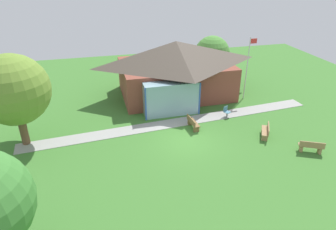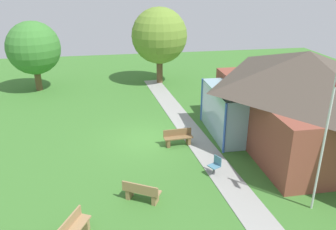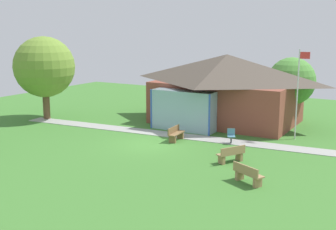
{
  "view_description": "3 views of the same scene",
  "coord_description": "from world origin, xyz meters",
  "px_view_note": "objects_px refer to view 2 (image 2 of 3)",
  "views": [
    {
      "loc": [
        -5.58,
        -16.61,
        10.82
      ],
      "look_at": [
        -0.93,
        1.5,
        1.29
      ],
      "focal_mm": 32.4,
      "sensor_mm": 36.0,
      "label": 1
    },
    {
      "loc": [
        16.57,
        -1.8,
        8.21
      ],
      "look_at": [
        -0.12,
        1.13,
        1.3
      ],
      "focal_mm": 36.6,
      "sensor_mm": 36.0,
      "label": 2
    },
    {
      "loc": [
        12.99,
        -20.3,
        6.54
      ],
      "look_at": [
        0.17,
        1.83,
        1.42
      ],
      "focal_mm": 46.14,
      "sensor_mm": 36.0,
      "label": 3
    }
  ],
  "objects_px": {
    "bench_lawn_far_right": "(73,230)",
    "tree_lawn_corner": "(34,48)",
    "bench_rear_near_path": "(178,138)",
    "patio_chair_lawn_spare": "(215,166)",
    "pavilion": "(300,96)",
    "flagpole": "(325,138)",
    "tree_west_hedge": "(159,36)",
    "bench_mid_right": "(142,192)"
  },
  "relations": [
    {
      "from": "flagpole",
      "to": "tree_west_hedge",
      "type": "distance_m",
      "value": 17.71
    },
    {
      "from": "bench_rear_near_path",
      "to": "tree_lawn_corner",
      "type": "height_order",
      "value": "tree_lawn_corner"
    },
    {
      "from": "patio_chair_lawn_spare",
      "to": "tree_west_hedge",
      "type": "relative_size",
      "value": 0.14
    },
    {
      "from": "bench_lawn_far_right",
      "to": "patio_chair_lawn_spare",
      "type": "height_order",
      "value": "patio_chair_lawn_spare"
    },
    {
      "from": "bench_lawn_far_right",
      "to": "patio_chair_lawn_spare",
      "type": "bearing_deg",
      "value": 144.66
    },
    {
      "from": "bench_mid_right",
      "to": "patio_chair_lawn_spare",
      "type": "relative_size",
      "value": 1.77
    },
    {
      "from": "bench_rear_near_path",
      "to": "tree_west_hedge",
      "type": "bearing_deg",
      "value": -97.77
    },
    {
      "from": "pavilion",
      "to": "flagpole",
      "type": "xyz_separation_m",
      "value": [
        5.62,
        -2.31,
        0.48
      ]
    },
    {
      "from": "patio_chair_lawn_spare",
      "to": "tree_lawn_corner",
      "type": "xyz_separation_m",
      "value": [
        -14.05,
        -9.75,
        2.83
      ]
    },
    {
      "from": "bench_lawn_far_right",
      "to": "bench_rear_near_path",
      "type": "xyz_separation_m",
      "value": [
        -6.21,
        4.81,
        0.0
      ]
    },
    {
      "from": "bench_lawn_far_right",
      "to": "tree_lawn_corner",
      "type": "bearing_deg",
      "value": -140.54
    },
    {
      "from": "patio_chair_lawn_spare",
      "to": "bench_lawn_far_right",
      "type": "bearing_deg",
      "value": 91.78
    },
    {
      "from": "bench_rear_near_path",
      "to": "tree_lawn_corner",
      "type": "relative_size",
      "value": 0.29
    },
    {
      "from": "bench_lawn_far_right",
      "to": "bench_mid_right",
      "type": "distance_m",
      "value": 3.0
    },
    {
      "from": "pavilion",
      "to": "bench_rear_near_path",
      "type": "distance_m",
      "value": 6.63
    },
    {
      "from": "flagpole",
      "to": "bench_rear_near_path",
      "type": "bearing_deg",
      "value": -146.89
    },
    {
      "from": "pavilion",
      "to": "tree_west_hedge",
      "type": "xyz_separation_m",
      "value": [
        -11.78,
        -5.51,
        1.33
      ]
    },
    {
      "from": "tree_lawn_corner",
      "to": "tree_west_hedge",
      "type": "xyz_separation_m",
      "value": [
        -0.37,
        9.47,
        0.58
      ]
    },
    {
      "from": "tree_lawn_corner",
      "to": "tree_west_hedge",
      "type": "bearing_deg",
      "value": 92.23
    },
    {
      "from": "bench_lawn_far_right",
      "to": "bench_mid_right",
      "type": "relative_size",
      "value": 1.01
    },
    {
      "from": "pavilion",
      "to": "bench_rear_near_path",
      "type": "xyz_separation_m",
      "value": [
        -0.45,
        -6.27,
        -2.1
      ]
    },
    {
      "from": "bench_lawn_far_right",
      "to": "tree_west_hedge",
      "type": "height_order",
      "value": "tree_west_hedge"
    },
    {
      "from": "pavilion",
      "to": "bench_rear_near_path",
      "type": "height_order",
      "value": "pavilion"
    },
    {
      "from": "bench_lawn_far_right",
      "to": "tree_west_hedge",
      "type": "distance_m",
      "value": 18.71
    },
    {
      "from": "flagpole",
      "to": "bench_mid_right",
      "type": "xyz_separation_m",
      "value": [
        -1.6,
        -6.32,
        -2.58
      ]
    },
    {
      "from": "pavilion",
      "to": "flagpole",
      "type": "bearing_deg",
      "value": -22.34
    },
    {
      "from": "flagpole",
      "to": "bench_lawn_far_right",
      "type": "bearing_deg",
      "value": -89.14
    },
    {
      "from": "patio_chair_lawn_spare",
      "to": "tree_lawn_corner",
      "type": "height_order",
      "value": "tree_lawn_corner"
    },
    {
      "from": "bench_mid_right",
      "to": "bench_rear_near_path",
      "type": "bearing_deg",
      "value": 92.03
    },
    {
      "from": "patio_chair_lawn_spare",
      "to": "tree_west_hedge",
      "type": "distance_m",
      "value": 14.82
    },
    {
      "from": "flagpole",
      "to": "bench_lawn_far_right",
      "type": "distance_m",
      "value": 9.14
    },
    {
      "from": "bench_rear_near_path",
      "to": "flagpole",
      "type": "bearing_deg",
      "value": 119.21
    },
    {
      "from": "tree_lawn_corner",
      "to": "tree_west_hedge",
      "type": "relative_size",
      "value": 0.87
    },
    {
      "from": "bench_mid_right",
      "to": "bench_rear_near_path",
      "type": "relative_size",
      "value": 1.0
    },
    {
      "from": "flagpole",
      "to": "tree_lawn_corner",
      "type": "distance_m",
      "value": 21.23
    },
    {
      "from": "pavilion",
      "to": "bench_mid_right",
      "type": "height_order",
      "value": "pavilion"
    },
    {
      "from": "patio_chair_lawn_spare",
      "to": "tree_lawn_corner",
      "type": "distance_m",
      "value": 17.34
    },
    {
      "from": "bench_mid_right",
      "to": "patio_chair_lawn_spare",
      "type": "xyz_separation_m",
      "value": [
        -1.37,
        3.4,
        0.01
      ]
    },
    {
      "from": "bench_rear_near_path",
      "to": "patio_chair_lawn_spare",
      "type": "height_order",
      "value": "patio_chair_lawn_spare"
    },
    {
      "from": "bench_lawn_far_right",
      "to": "tree_lawn_corner",
      "type": "xyz_separation_m",
      "value": [
        -17.16,
        -3.9,
        2.84
      ]
    },
    {
      "from": "pavilion",
      "to": "flagpole",
      "type": "height_order",
      "value": "flagpole"
    },
    {
      "from": "bench_lawn_far_right",
      "to": "bench_rear_near_path",
      "type": "height_order",
      "value": "same"
    }
  ]
}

